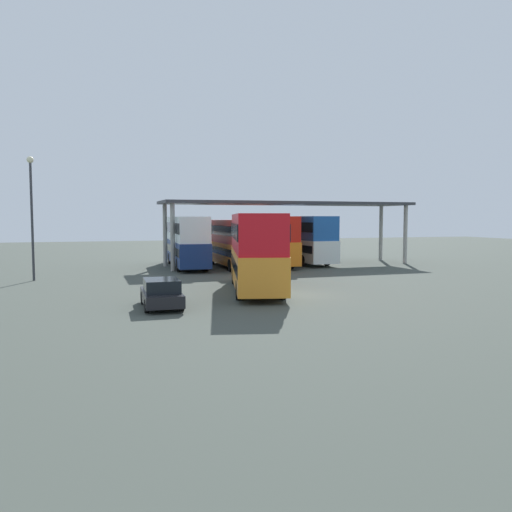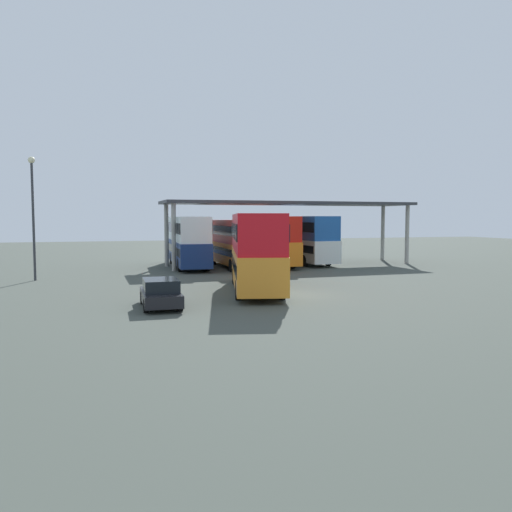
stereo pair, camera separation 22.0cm
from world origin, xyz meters
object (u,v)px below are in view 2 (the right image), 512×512
(double_decker_mid_row, at_px, (235,241))
(parked_hatchback, at_px, (161,293))
(double_decker_far_right, at_px, (268,239))
(double_decker_main, at_px, (256,249))
(lamppost_tall, at_px, (33,203))
(double_decker_near_canopy, at_px, (188,240))
(double_decker_end_of_row, at_px, (300,237))

(double_decker_mid_row, bearing_deg, parked_hatchback, 154.95)
(double_decker_far_right, bearing_deg, double_decker_main, 158.85)
(double_decker_main, relative_size, parked_hatchback, 2.70)
(parked_hatchback, xyz_separation_m, lamppost_tall, (-6.81, 12.90, 4.45))
(double_decker_main, xyz_separation_m, double_decker_far_right, (5.56, 14.43, -0.05))
(double_decker_near_canopy, bearing_deg, double_decker_end_of_row, -81.54)
(double_decker_near_canopy, relative_size, double_decker_mid_row, 1.09)
(double_decker_near_canopy, bearing_deg, lamppost_tall, 121.98)
(parked_hatchback, bearing_deg, double_decker_far_right, -30.65)
(parked_hatchback, distance_m, double_decker_mid_row, 19.63)
(parked_hatchback, relative_size, double_decker_near_canopy, 0.34)
(double_decker_far_right, relative_size, double_decker_end_of_row, 0.88)
(lamppost_tall, bearing_deg, parked_hatchback, -62.16)
(double_decker_main, xyz_separation_m, double_decker_end_of_row, (9.30, 16.29, -0.03))
(double_decker_near_canopy, bearing_deg, double_decker_far_right, -93.94)
(double_decker_mid_row, height_order, lamppost_tall, lamppost_tall)
(double_decker_mid_row, distance_m, double_decker_far_right, 3.22)
(double_decker_near_canopy, relative_size, double_decker_end_of_row, 1.01)
(double_decker_main, bearing_deg, double_decker_far_right, -7.94)
(parked_hatchback, height_order, double_decker_far_right, double_decker_far_right)
(double_decker_near_canopy, xyz_separation_m, double_decker_end_of_row, (10.63, 1.03, 0.03))
(double_decker_far_right, bearing_deg, double_decker_near_canopy, 83.07)
(parked_hatchback, bearing_deg, lamppost_tall, 29.06)
(double_decker_far_right, bearing_deg, double_decker_mid_row, 101.06)
(parked_hatchback, bearing_deg, double_decker_main, -54.85)
(double_decker_near_canopy, distance_m, double_decker_mid_row, 4.01)
(double_decker_main, distance_m, double_decker_near_canopy, 15.31)
(double_decker_mid_row, bearing_deg, double_decker_end_of_row, -70.29)
(double_decker_main, bearing_deg, parked_hatchback, 137.07)
(parked_hatchback, height_order, double_decker_mid_row, double_decker_mid_row)
(double_decker_mid_row, bearing_deg, double_decker_main, 170.04)
(double_decker_main, bearing_deg, double_decker_mid_row, 3.26)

